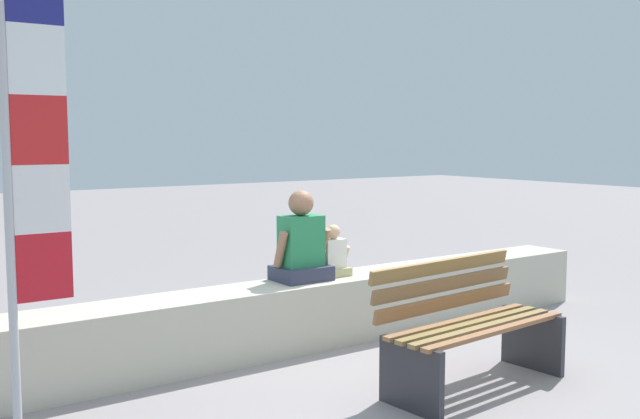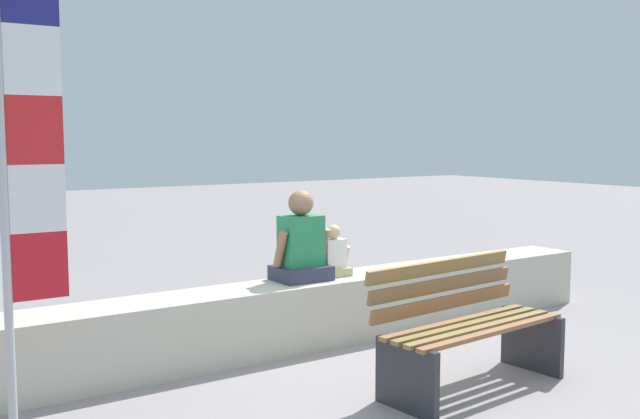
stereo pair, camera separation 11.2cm
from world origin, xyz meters
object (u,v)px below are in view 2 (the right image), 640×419
at_px(person_child, 333,256).
at_px(flag_banner, 21,125).
at_px(park_bench, 466,330).
at_px(person_adult, 301,245).

height_order(person_child, flag_banner, flag_banner).
bearing_deg(park_bench, person_child, 92.48).
relative_size(park_bench, flag_banner, 0.48).
bearing_deg(flag_banner, person_adult, 19.12).
relative_size(person_child, flag_banner, 0.14).
bearing_deg(person_adult, park_bench, -75.43).
bearing_deg(person_adult, person_child, 0.07).
distance_m(person_child, flag_banner, 3.04).
height_order(park_bench, person_child, person_child).
relative_size(park_bench, person_child, 3.34).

